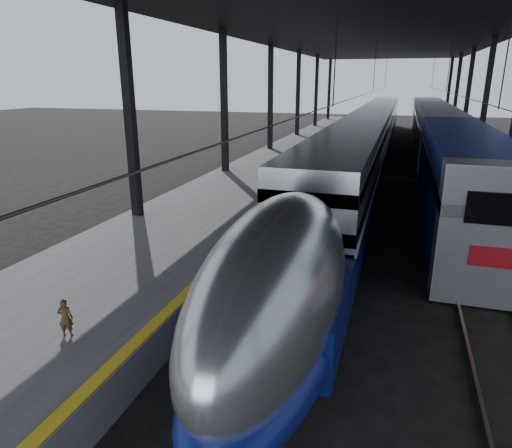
% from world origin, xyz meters
% --- Properties ---
extents(ground, '(160.00, 160.00, 0.00)m').
position_xyz_m(ground, '(0.00, 0.00, 0.00)').
color(ground, black).
rests_on(ground, ground).
extents(platform, '(6.00, 80.00, 1.00)m').
position_xyz_m(platform, '(-3.50, 20.00, 0.50)').
color(platform, '#4C4C4F').
rests_on(platform, ground).
extents(yellow_strip, '(0.30, 80.00, 0.01)m').
position_xyz_m(yellow_strip, '(-0.70, 20.00, 1.00)').
color(yellow_strip, gold).
rests_on(yellow_strip, platform).
extents(rails, '(6.52, 80.00, 0.16)m').
position_xyz_m(rails, '(4.50, 20.00, 0.08)').
color(rails, slate).
rests_on(rails, ground).
extents(canopy, '(18.00, 75.00, 9.47)m').
position_xyz_m(canopy, '(1.90, 20.00, 9.12)').
color(canopy, black).
rests_on(canopy, ground).
extents(tgv_train, '(2.82, 65.20, 4.05)m').
position_xyz_m(tgv_train, '(2.00, 25.43, 1.89)').
color(tgv_train, '#ACAEB3').
rests_on(tgv_train, ground).
extents(second_train, '(3.01, 56.05, 4.14)m').
position_xyz_m(second_train, '(7.00, 29.68, 2.10)').
color(second_train, navy).
rests_on(second_train, ground).
extents(child, '(0.37, 0.30, 0.88)m').
position_xyz_m(child, '(-2.24, -3.68, 1.44)').
color(child, '#452E17').
rests_on(child, platform).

